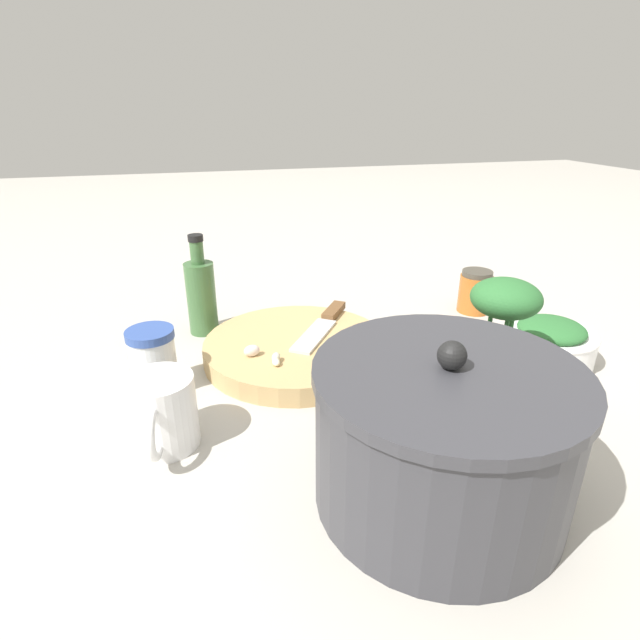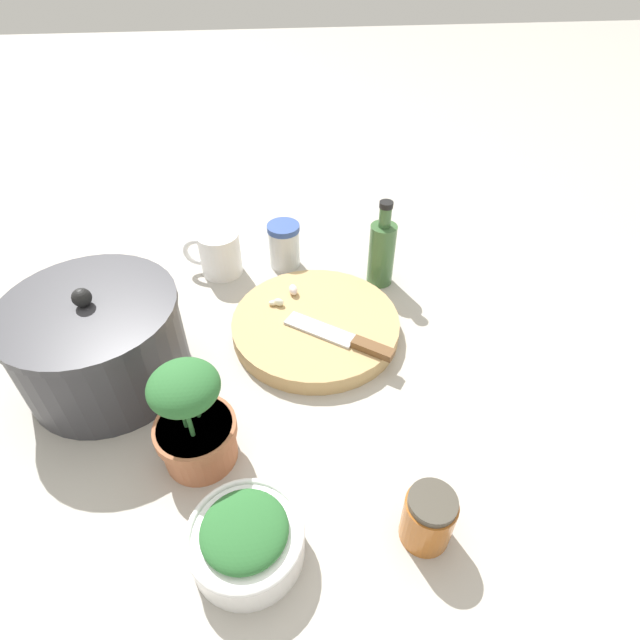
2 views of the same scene
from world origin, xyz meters
The scene contains 11 objects.
ground_plane centered at (0.00, 0.00, 0.00)m, with size 5.00×5.00×0.00m, color #B2ADA3.
cutting_board centered at (0.07, -0.03, 0.02)m, with size 0.30×0.30×0.03m.
chef_knife centered at (0.01, -0.08, 0.04)m, with size 0.14×0.18×0.01m.
garlic_cloves centered at (0.14, 0.02, 0.04)m, with size 0.05×0.05×0.02m.
herb_bowl centered at (-0.31, 0.08, 0.03)m, with size 0.14×0.14×0.07m.
spice_jar centered at (0.29, 0.01, 0.05)m, with size 0.07×0.07×0.10m.
coffee_mug centered at (0.28, 0.14, 0.05)m, with size 0.08×0.12×0.09m.
honey_jar centered at (-0.31, -0.14, 0.04)m, with size 0.06×0.06×0.08m.
oil_bottle centered at (0.21, -0.18, 0.07)m, with size 0.05×0.05×0.18m.
stock_pot centered at (0.00, 0.31, 0.08)m, with size 0.26×0.26×0.18m.
potted_herb centered at (-0.17, 0.15, 0.08)m, with size 0.11×0.11×0.17m.
Camera 2 is at (-0.59, 0.02, 0.62)m, focal length 28.00 mm.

